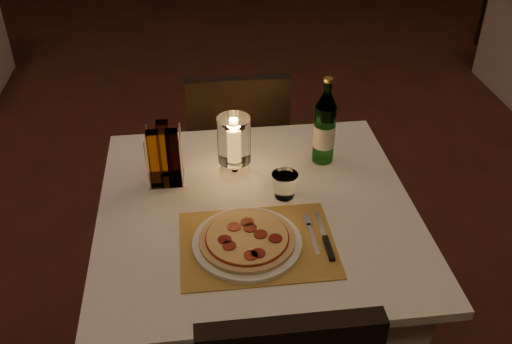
{
  "coord_description": "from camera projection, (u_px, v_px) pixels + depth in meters",
  "views": [
    {
      "loc": [
        -0.05,
        -1.94,
        1.86
      ],
      "look_at": [
        0.12,
        -0.5,
        0.86
      ],
      "focal_mm": 40.0,
      "sensor_mm": 36.0,
      "label": 1
    }
  ],
  "objects": [
    {
      "name": "tumbler",
      "position": [
        285.0,
        185.0,
        1.84
      ],
      "size": [
        0.09,
        0.09,
        0.09
      ],
      "primitive_type": null,
      "color": "white",
      "rests_on": "main_table"
    },
    {
      "name": "hurricane_candle",
      "position": [
        234.0,
        142.0,
        1.9
      ],
      "size": [
        0.11,
        0.11,
        0.22
      ],
      "color": "white",
      "rests_on": "main_table"
    },
    {
      "name": "main_table",
      "position": [
        257.0,
        288.0,
        2.02
      ],
      "size": [
        1.0,
        1.0,
        0.74
      ],
      "color": "white",
      "rests_on": "ground"
    },
    {
      "name": "knife",
      "position": [
        327.0,
        243.0,
        1.66
      ],
      "size": [
        0.02,
        0.22,
        0.01
      ],
      "color": "black",
      "rests_on": "placemat"
    },
    {
      "name": "plate",
      "position": [
        247.0,
        243.0,
        1.65
      ],
      "size": [
        0.32,
        0.32,
        0.01
      ],
      "primitive_type": "cylinder",
      "color": "white",
      "rests_on": "placemat"
    },
    {
      "name": "water_bottle",
      "position": [
        325.0,
        129.0,
        1.96
      ],
      "size": [
        0.08,
        0.08,
        0.32
      ],
      "color": "#5FAD5D",
      "rests_on": "main_table"
    },
    {
      "name": "floor",
      "position": [
        217.0,
        267.0,
        2.65
      ],
      "size": [
        8.0,
        10.0,
        0.02
      ],
      "primitive_type": "cube",
      "color": "#442016",
      "rests_on": "ground"
    },
    {
      "name": "pizza",
      "position": [
        247.0,
        239.0,
        1.64
      ],
      "size": [
        0.28,
        0.28,
        0.02
      ],
      "color": "#D8B77F",
      "rests_on": "plate"
    },
    {
      "name": "cruet_caddy",
      "position": [
        164.0,
        157.0,
        1.87
      ],
      "size": [
        0.12,
        0.12,
        0.21
      ],
      "color": "white",
      "rests_on": "main_table"
    },
    {
      "name": "fork",
      "position": [
        311.0,
        231.0,
        1.7
      ],
      "size": [
        0.02,
        0.18,
        0.0
      ],
      "color": "silver",
      "rests_on": "placemat"
    },
    {
      "name": "placemat",
      "position": [
        257.0,
        244.0,
        1.66
      ],
      "size": [
        0.45,
        0.34,
        0.0
      ],
      "primitive_type": "cube",
      "color": "#B28C3E",
      "rests_on": "main_table"
    },
    {
      "name": "chair_far",
      "position": [
        237.0,
        141.0,
        2.5
      ],
      "size": [
        0.42,
        0.42,
        0.9
      ],
      "color": "black",
      "rests_on": "ground"
    }
  ]
}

